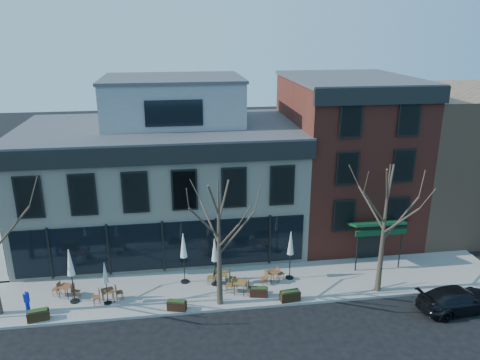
{
  "coord_description": "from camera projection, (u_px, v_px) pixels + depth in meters",
  "views": [
    {
      "loc": [
        0.94,
        -25.79,
        14.47
      ],
      "look_at": [
        4.95,
        2.0,
        5.16
      ],
      "focal_mm": 35.0,
      "sensor_mm": 36.0,
      "label": 1
    }
  ],
  "objects": [
    {
      "name": "cafe_set_1",
      "position": [
        108.0,
        294.0,
        25.35
      ],
      "size": [
        1.68,
        0.86,
        0.86
      ],
      "color": "brown",
      "rests_on": "sidewalk_front"
    },
    {
      "name": "cafe_set_5",
      "position": [
        272.0,
        275.0,
        27.33
      ],
      "size": [
        1.58,
        0.93,
        0.82
      ],
      "color": "brown",
      "rests_on": "sidewalk_front"
    },
    {
      "name": "red_brick_building",
      "position": [
        346.0,
        156.0,
        33.33
      ],
      "size": [
        8.2,
        11.78,
        11.18
      ],
      "color": "maroon",
      "rests_on": "ground"
    },
    {
      "name": "call_box",
      "position": [
        27.0,
        302.0,
        24.14
      ],
      "size": [
        0.28,
        0.27,
        1.37
      ],
      "color": "#0D1FB5",
      "rests_on": "sidewalk_front"
    },
    {
      "name": "parked_sedan",
      "position": [
        458.0,
        299.0,
        24.8
      ],
      "size": [
        4.62,
        2.27,
        1.29
      ],
      "primitive_type": "imported",
      "rotation": [
        0.0,
        0.0,
        1.68
      ],
      "color": "black",
      "rests_on": "ground"
    },
    {
      "name": "sidewalk_side",
      "position": [
        3.0,
        241.0,
        32.74
      ],
      "size": [
        4.5,
        12.0,
        0.15
      ],
      "primitive_type": "cube",
      "color": "gray",
      "rests_on": "ground"
    },
    {
      "name": "planter_3",
      "position": [
        290.0,
        296.0,
        25.51
      ],
      "size": [
        1.13,
        0.56,
        0.61
      ],
      "color": "black",
      "rests_on": "sidewalk_front"
    },
    {
      "name": "sidewalk_front",
      "position": [
        221.0,
        287.0,
        27.05
      ],
      "size": [
        33.5,
        4.7,
        0.15
      ],
      "primitive_type": "cube",
      "color": "gray",
      "rests_on": "ground"
    },
    {
      "name": "umbrella_3",
      "position": [
        215.0,
        252.0,
        26.54
      ],
      "size": [
        0.47,
        0.47,
        2.91
      ],
      "color": "black",
      "rests_on": "sidewalk_front"
    },
    {
      "name": "planter_2",
      "position": [
        259.0,
        292.0,
        25.91
      ],
      "size": [
        1.04,
        0.57,
        0.55
      ],
      "color": "black",
      "rests_on": "sidewalk_front"
    },
    {
      "name": "tree_mid",
      "position": [
        219.0,
        242.0,
        24.21
      ],
      "size": [
        3.5,
        3.55,
        7.04
      ],
      "color": "#382B21",
      "rests_on": "sidewalk_front"
    },
    {
      "name": "cafe_set_3",
      "position": [
        222.0,
        277.0,
        27.03
      ],
      "size": [
        1.76,
        0.84,
        0.9
      ],
      "color": "brown",
      "rests_on": "sidewalk_front"
    },
    {
      "name": "planter_1",
      "position": [
        177.0,
        305.0,
        24.67
      ],
      "size": [
        1.07,
        0.65,
        0.56
      ],
      "color": "#321B10",
      "rests_on": "sidewalk_front"
    },
    {
      "name": "umbrella_4",
      "position": [
        291.0,
        246.0,
        27.19
      ],
      "size": [
        0.49,
        0.49,
        3.03
      ],
      "color": "black",
      "rests_on": "sidewalk_front"
    },
    {
      "name": "ground",
      "position": [
        165.0,
        274.0,
        28.66
      ],
      "size": [
        120.0,
        120.0,
        0.0
      ],
      "primitive_type": "plane",
      "color": "black",
      "rests_on": "ground"
    },
    {
      "name": "tree_right",
      "position": [
        384.0,
        228.0,
        25.35
      ],
      "size": [
        3.72,
        3.77,
        7.48
      ],
      "color": "#382B21",
      "rests_on": "sidewalk_front"
    },
    {
      "name": "planter_0",
      "position": [
        38.0,
        315.0,
        23.81
      ],
      "size": [
        1.11,
        0.61,
        0.59
      ],
      "color": "#312110",
      "rests_on": "sidewalk_front"
    },
    {
      "name": "cafe_set_0",
      "position": [
        66.0,
        290.0,
        25.8
      ],
      "size": [
        1.64,
        0.96,
        0.85
      ],
      "color": "brown",
      "rests_on": "sidewalk_front"
    },
    {
      "name": "umbrella_2",
      "position": [
        183.0,
        248.0,
        26.73
      ],
      "size": [
        0.5,
        0.5,
        3.12
      ],
      "color": "black",
      "rests_on": "sidewalk_front"
    },
    {
      "name": "umbrella_0",
      "position": [
        70.0,
        265.0,
        24.79
      ],
      "size": [
        0.5,
        0.5,
        3.15
      ],
      "color": "black",
      "rests_on": "sidewalk_front"
    },
    {
      "name": "corner_building",
      "position": [
        163.0,
        175.0,
        31.94
      ],
      "size": [
        18.39,
        10.39,
        11.1
      ],
      "color": "beige",
      "rests_on": "ground"
    },
    {
      "name": "bg_building",
      "position": [
        465.0,
        155.0,
        35.84
      ],
      "size": [
        12.0,
        12.0,
        10.0
      ],
      "primitive_type": "cube",
      "color": "#8C664C",
      "rests_on": "ground"
    },
    {
      "name": "cafe_set_4",
      "position": [
        240.0,
        286.0,
        26.14
      ],
      "size": [
        1.71,
        1.04,
        0.89
      ],
      "color": "brown",
      "rests_on": "sidewalk_front"
    },
    {
      "name": "umbrella_1",
      "position": [
        105.0,
        275.0,
        24.79
      ],
      "size": [
        0.39,
        0.39,
        2.46
      ],
      "color": "black",
      "rests_on": "sidewalk_front"
    }
  ]
}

